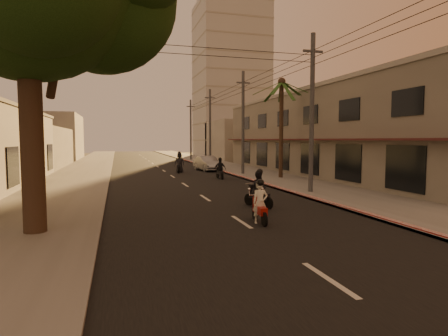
{
  "coord_description": "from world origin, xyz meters",
  "views": [
    {
      "loc": [
        -4.42,
        -11.07,
        3.08
      ],
      "look_at": [
        1.05,
        8.02,
        1.58
      ],
      "focal_mm": 30.0,
      "sensor_mm": 36.0,
      "label": 1
    }
  ],
  "objects": [
    {
      "name": "parked_car",
      "position": [
        4.17,
        24.99,
        0.74
      ],
      "size": [
        2.56,
        4.84,
        1.48
      ],
      "primitive_type": "imported",
      "rotation": [
        0.0,
        0.0,
        0.11
      ],
      "color": "#919498",
      "rests_on": "ground"
    },
    {
      "name": "curb_stripe",
      "position": [
        5.1,
        15.0,
        0.1
      ],
      "size": [
        0.2,
        60.0,
        0.2
      ],
      "primitive_type": "cube",
      "color": "#AC1912",
      "rests_on": "ground"
    },
    {
      "name": "scooter_mid_b",
      "position": [
        3.31,
        17.07,
        0.76
      ],
      "size": [
        0.96,
        1.74,
        1.7
      ],
      "rotation": [
        0.0,
        0.0,
        0.02
      ],
      "color": "black",
      "rests_on": "ground"
    },
    {
      "name": "filler_left_near",
      "position": [
        -14.0,
        34.0,
        2.2
      ],
      "size": [
        8.0,
        14.0,
        4.4
      ],
      "primitive_type": "cube",
      "color": "#AAA69A",
      "rests_on": "ground"
    },
    {
      "name": "scooter_mid_a",
      "position": [
        1.75,
        4.66,
        0.81
      ],
      "size": [
        1.27,
        1.71,
        1.78
      ],
      "rotation": [
        0.0,
        0.0,
        0.39
      ],
      "color": "black",
      "rests_on": "ground"
    },
    {
      "name": "distant_tower",
      "position": [
        16.0,
        56.0,
        14.0
      ],
      "size": [
        12.1,
        12.1,
        28.0
      ],
      "color": "#B7B5B2",
      "rests_on": "ground"
    },
    {
      "name": "sidewalk_left",
      "position": [
        -7.5,
        20.0,
        0.06
      ],
      "size": [
        5.0,
        140.0,
        0.12
      ],
      "primitive_type": "cube",
      "color": "slate",
      "rests_on": "ground"
    },
    {
      "name": "road",
      "position": [
        0.0,
        20.0,
        0.01
      ],
      "size": [
        10.0,
        140.0,
        0.02
      ],
      "primitive_type": "cube",
      "color": "black",
      "rests_on": "ground"
    },
    {
      "name": "filler_right",
      "position": [
        14.0,
        45.0,
        3.0
      ],
      "size": [
        8.0,
        14.0,
        6.0
      ],
      "primitive_type": "cube",
      "color": "#AAA69A",
      "rests_on": "ground"
    },
    {
      "name": "ground",
      "position": [
        0.0,
        0.0,
        0.0
      ],
      "size": [
        160.0,
        160.0,
        0.0
      ],
      "primitive_type": "plane",
      "color": "#383023",
      "rests_on": "ground"
    },
    {
      "name": "scooter_far_a",
      "position": [
        1.15,
        23.47,
        0.9
      ],
      "size": [
        1.22,
        1.98,
        1.99
      ],
      "rotation": [
        0.0,
        0.0,
        -0.26
      ],
      "color": "black",
      "rests_on": "ground"
    },
    {
      "name": "scooter_red",
      "position": [
        0.59,
        1.63,
        0.73
      ],
      "size": [
        0.67,
        1.69,
        1.65
      ],
      "rotation": [
        0.0,
        0.0,
        -0.08
      ],
      "color": "black",
      "rests_on": "ground"
    },
    {
      "name": "shophouse_row",
      "position": [
        13.95,
        18.0,
        3.65
      ],
      "size": [
        8.8,
        34.2,
        7.3
      ],
      "color": "gray",
      "rests_on": "ground"
    },
    {
      "name": "palm_tree",
      "position": [
        8.0,
        16.0,
        7.15
      ],
      "size": [
        5.0,
        5.0,
        8.2
      ],
      "color": "black",
      "rests_on": "ground"
    },
    {
      "name": "sidewalk_right",
      "position": [
        7.5,
        20.0,
        0.06
      ],
      "size": [
        5.0,
        140.0,
        0.12
      ],
      "primitive_type": "cube",
      "color": "slate",
      "rests_on": "ground"
    },
    {
      "name": "utility_poles",
      "position": [
        6.2,
        20.0,
        6.54
      ],
      "size": [
        1.2,
        48.26,
        9.0
      ],
      "color": "#38383A",
      "rests_on": "ground"
    },
    {
      "name": "filler_left_far",
      "position": [
        -14.0,
        52.0,
        3.5
      ],
      "size": [
        8.0,
        14.0,
        7.0
      ],
      "primitive_type": "cube",
      "color": "#AAA69A",
      "rests_on": "ground"
    }
  ]
}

